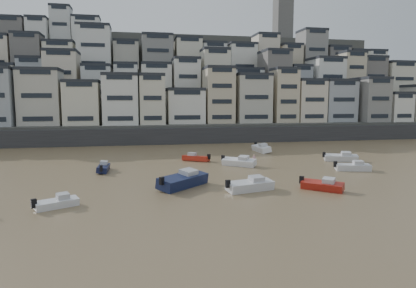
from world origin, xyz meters
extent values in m
cube|color=#38383A|center=(10.00, 65.00, 1.75)|extent=(140.00, 3.00, 3.50)
cube|color=#4C4C47|center=(15.00, 72.00, 2.00)|extent=(140.00, 14.00, 4.00)
cube|color=#4C4C47|center=(15.00, 84.00, 5.00)|extent=(140.00, 14.00, 10.00)
cube|color=#4C4C47|center=(15.00, 96.00, 9.00)|extent=(140.00, 14.00, 18.00)
cube|color=#4C4C47|center=(15.00, 108.00, 13.00)|extent=(140.00, 16.00, 26.00)
cube|color=#4C4C47|center=(15.00, 122.00, 16.00)|extent=(140.00, 18.00, 32.00)
cube|color=#66635E|center=(55.00, 120.00, 41.00)|extent=(6.00, 6.00, 18.00)
camera|label=1|loc=(-0.32, -16.17, 9.59)|focal=32.00mm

